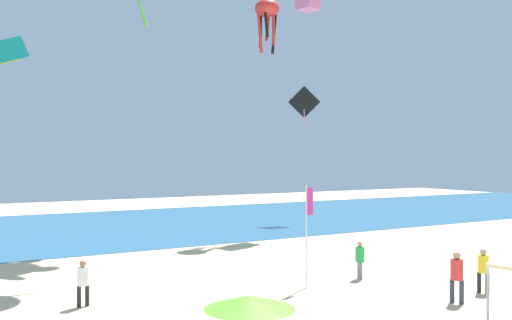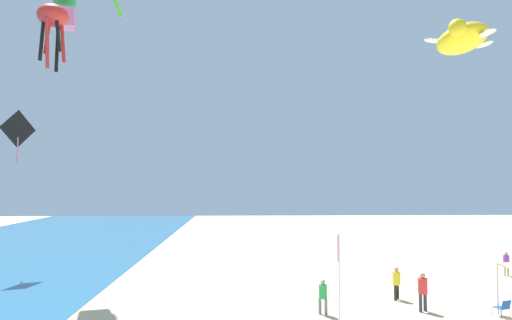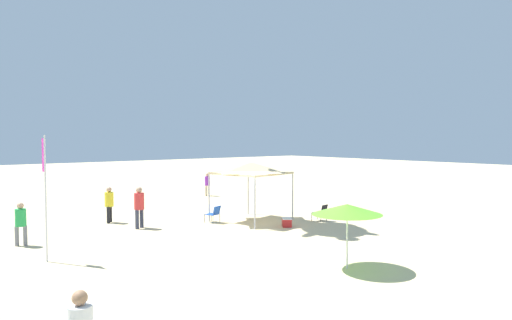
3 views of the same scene
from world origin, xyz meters
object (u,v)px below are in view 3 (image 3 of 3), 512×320
object	(u,v)px
person_beachcomber	(21,220)
canopy_tent	(251,168)
banner_flag	(45,186)
folding_chair_facing_ocean	(321,211)
cooler_box	(287,222)
person_kite_handler	(207,182)
person_by_tent	(109,202)
person_near_umbrella	(139,204)
beach_umbrella	(347,209)
folding_chair_left_of_tent	(214,213)

from	to	relation	value
person_beachcomber	canopy_tent	bearing A→B (deg)	18.07
canopy_tent	banner_flag	bearing A→B (deg)	98.62
folding_chair_facing_ocean	cooler_box	size ratio (longest dim) A/B	1.10
banner_flag	person_kite_handler	xyz separation A→B (m)	(10.98, -13.37, -1.54)
person_kite_handler	person_beachcomber	world-z (taller)	person_beachcomber
canopy_tent	person_by_tent	bearing A→B (deg)	54.94
folding_chair_facing_ocean	person_kite_handler	xyz separation A→B (m)	(11.69, -1.00, 0.47)
cooler_box	banner_flag	distance (m)	10.41
person_near_umbrella	beach_umbrella	bearing A→B (deg)	74.05
beach_umbrella	person_kite_handler	xyz separation A→B (m)	(17.70, -6.36, -0.91)
folding_chair_left_of_tent	cooler_box	xyz separation A→B (m)	(-2.89, -2.05, -0.27)
folding_chair_facing_ocean	person_kite_handler	size ratio (longest dim) A/B	0.51
folding_chair_facing_ocean	banner_flag	size ratio (longest dim) A/B	0.20
canopy_tent	folding_chair_left_of_tent	world-z (taller)	canopy_tent
person_beachcomber	person_near_umbrella	distance (m)	4.89
beach_umbrella	person_by_tent	size ratio (longest dim) A/B	1.26
folding_chair_left_of_tent	person_beachcomber	world-z (taller)	person_beachcomber
cooler_box	banner_flag	world-z (taller)	banner_flag
cooler_box	person_kite_handler	distance (m)	12.11
folding_chair_left_of_tent	person_beachcomber	size ratio (longest dim) A/B	0.50
banner_flag	person_beachcomber	xyz separation A→B (m)	(2.91, 0.16, -1.52)
person_kite_handler	person_near_umbrella	world-z (taller)	person_near_umbrella
canopy_tent	folding_chair_facing_ocean	size ratio (longest dim) A/B	4.25
beach_umbrella	folding_chair_facing_ocean	world-z (taller)	beach_umbrella
person_kite_handler	person_by_tent	bearing A→B (deg)	-166.00
canopy_tent	person_by_tent	world-z (taller)	canopy_tent
canopy_tent	folding_chair_left_of_tent	bearing A→B (deg)	65.85
person_by_tent	person_near_umbrella	size ratio (longest dim) A/B	0.92
canopy_tent	person_beachcomber	xyz separation A→B (m)	(1.43, 9.91, -1.61)
person_kite_handler	folding_chair_left_of_tent	bearing A→B (deg)	-138.51
cooler_box	banner_flag	xyz separation A→B (m)	(0.66, 10.13, 2.28)
person_by_tent	canopy_tent	bearing A→B (deg)	-85.74
canopy_tent	banner_flag	xyz separation A→B (m)	(-1.48, 9.76, -0.09)
canopy_tent	cooler_box	distance (m)	3.22
beach_umbrella	folding_chair_left_of_tent	xyz separation A→B (m)	(8.95, -1.06, -1.37)
cooler_box	beach_umbrella	bearing A→B (deg)	152.82
canopy_tent	person_kite_handler	world-z (taller)	canopy_tent
folding_chair_left_of_tent	folding_chair_facing_ocean	size ratio (longest dim) A/B	1.00
canopy_tent	banner_flag	size ratio (longest dim) A/B	0.84
canopy_tent	cooler_box	bearing A→B (deg)	-170.04
beach_umbrella	cooler_box	world-z (taller)	beach_umbrella
folding_chair_facing_ocean	person_near_umbrella	world-z (taller)	person_near_umbrella
canopy_tent	person_kite_handler	distance (m)	10.29
folding_chair_facing_ocean	cooler_box	world-z (taller)	folding_chair_facing_ocean
canopy_tent	beach_umbrella	xyz separation A→B (m)	(-8.20, 2.74, -0.72)
beach_umbrella	person_near_umbrella	xyz separation A→B (m)	(9.95, 2.29, -0.75)
canopy_tent	cooler_box	xyz separation A→B (m)	(-2.14, -0.38, -2.37)
person_kite_handler	person_by_tent	size ratio (longest dim) A/B	0.93
beach_umbrella	banner_flag	xyz separation A→B (m)	(6.72, 7.02, 0.63)
banner_flag	person_kite_handler	world-z (taller)	banner_flag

